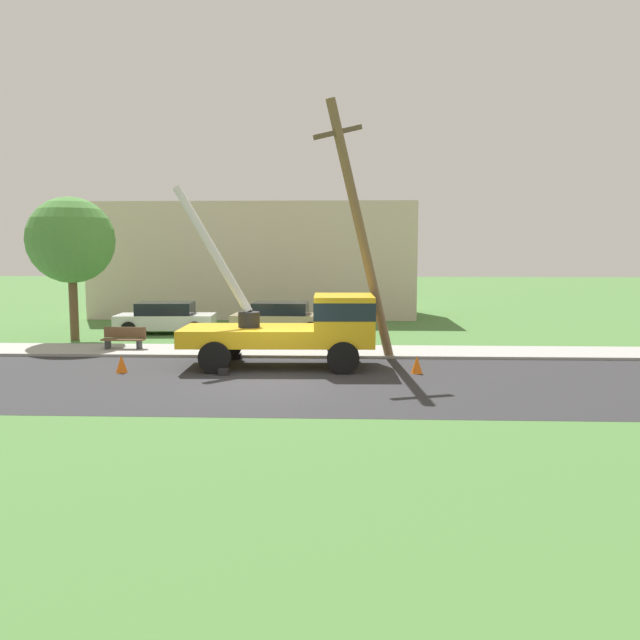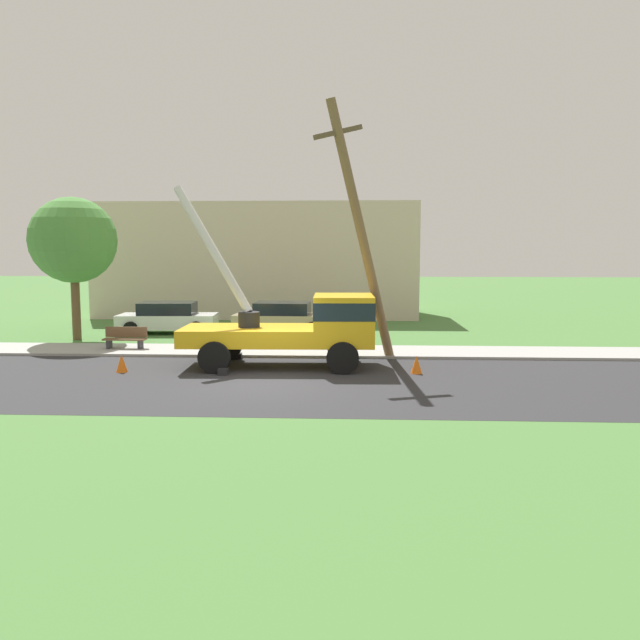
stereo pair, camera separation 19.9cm
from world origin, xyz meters
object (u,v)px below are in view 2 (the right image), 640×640
traffic_cone_ahead (417,365)px  park_bench (125,339)px  traffic_cone_behind (122,363)px  parked_sedan_tan (282,318)px  leaning_utility_pole (360,229)px  utility_truck (304,324)px  parked_sedan_white (168,318)px  roadside_tree_near (73,241)px

traffic_cone_ahead → park_bench: park_bench is taller
traffic_cone_behind → parked_sedan_tan: parked_sedan_tan is taller
leaning_utility_pole → park_bench: 9.86m
utility_truck → traffic_cone_behind: (-5.62, -1.25, -1.13)m
traffic_cone_ahead → parked_sedan_white: (-10.42, 9.07, 0.43)m
parked_sedan_tan → parked_sedan_white: bearing=-177.3°
traffic_cone_behind → parked_sedan_tan: bearing=67.2°
leaning_utility_pole → roadside_tree_near: (-11.96, 4.57, -0.31)m
utility_truck → leaning_utility_pole: (1.84, 1.22, 3.08)m
traffic_cone_ahead → parked_sedan_tan: size_ratio=0.13×
parked_sedan_white → park_bench: parked_sedan_white is taller
parked_sedan_white → parked_sedan_tan: size_ratio=1.01×
park_bench → roadside_tree_near: size_ratio=0.27×
park_bench → utility_truck: bearing=-22.6°
parked_sedan_white → parked_sedan_tan: bearing=2.7°
utility_truck → traffic_cone_ahead: size_ratio=12.20×
utility_truck → parked_sedan_tan: 8.48m
leaning_utility_pole → traffic_cone_ahead: (1.73, -2.25, -4.21)m
traffic_cone_behind → utility_truck: bearing=12.6°
leaning_utility_pole → parked_sedan_tan: leaning_utility_pole is taller
utility_truck → roadside_tree_near: roadside_tree_near is taller
utility_truck → traffic_cone_behind: utility_truck is taller
leaning_utility_pole → parked_sedan_tan: size_ratio=1.96×
parked_sedan_white → traffic_cone_behind: bearing=-82.4°
traffic_cone_ahead → parked_sedan_white: size_ratio=0.12×
utility_truck → traffic_cone_ahead: bearing=-16.0°
roadside_tree_near → leaning_utility_pole: bearing=-20.9°
traffic_cone_ahead → roadside_tree_near: size_ratio=0.09×
parked_sedan_white → roadside_tree_near: roadside_tree_near is taller
traffic_cone_ahead → utility_truck: bearing=164.0°
roadside_tree_near → parked_sedan_white: bearing=34.6°
traffic_cone_behind → park_bench: park_bench is taller
parked_sedan_white → leaning_utility_pole: bearing=-38.1°
utility_truck → parked_sedan_tan: size_ratio=1.53×
leaning_utility_pole → parked_sedan_tan: 8.73m
parked_sedan_white → park_bench: size_ratio=2.82×
leaning_utility_pole → parked_sedan_white: leaning_utility_pole is taller
utility_truck → parked_sedan_white: utility_truck is taller
traffic_cone_ahead → leaning_utility_pole: bearing=127.6°
utility_truck → leaning_utility_pole: 3.79m
leaning_utility_pole → traffic_cone_behind: leaning_utility_pole is taller
parked_sedan_white → roadside_tree_near: (-3.27, -2.26, 3.47)m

